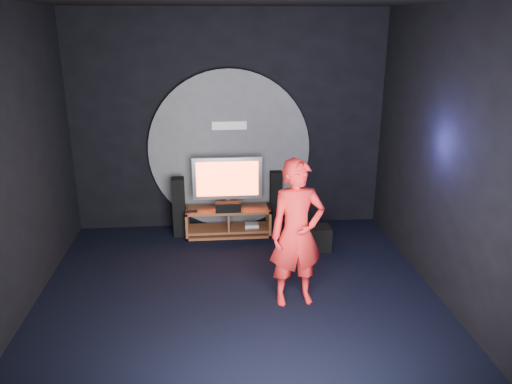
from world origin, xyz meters
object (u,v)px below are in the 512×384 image
Objects in this scene: tower_speaker_left at (179,207)px; tower_speaker_right at (276,199)px; tv at (227,180)px; subwoofer at (319,238)px; media_console at (229,223)px; player at (297,233)px.

tower_speaker_right is (1.58, 0.24, 0.00)m from tower_speaker_left.
tv is 1.14× the size of tower_speaker_left.
media_console is at bearing 153.24° from subwoofer.
tv is at bearing 96.17° from media_console.
tv reaches higher than media_console.
player reaches higher than tower_speaker_left.
tower_speaker_left is (-0.78, -0.02, -0.42)m from tv.
player is (0.74, -2.13, 0.71)m from media_console.
tower_speaker_right is 2.64× the size of subwoofer.
player is (-0.60, -1.45, 0.72)m from subwoofer.
tv is 1.14× the size of tower_speaker_right.
tower_speaker_right is at bearing 14.95° from tv.
tv is 3.02× the size of subwoofer.
media_console is at bearing -83.83° from tv.
tower_speaker_left is 2.27m from subwoofer.
tower_speaker_right is (0.80, 0.28, 0.29)m from media_console.
tower_speaker_left reaches higher than media_console.
media_console is 0.75× the size of player.
tv is at bearing 151.13° from subwoofer.
tv is at bearing 1.80° from tower_speaker_left.
subwoofer is at bearing -18.67° from tower_speaker_left.
subwoofer is (1.34, -0.68, -0.01)m from media_console.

